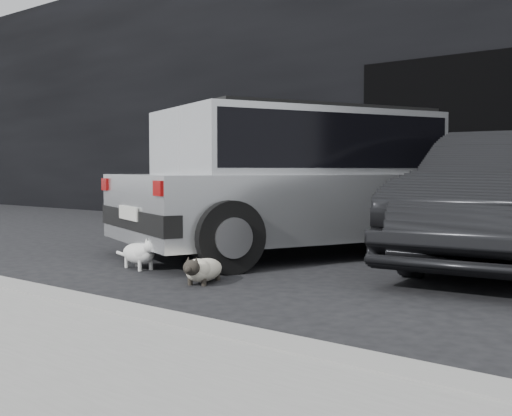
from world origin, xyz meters
The scene contains 6 objects.
ground centered at (0.00, 0.00, 0.00)m, with size 80.00×80.00×0.00m, color black.
garage_opening centered at (1.00, 3.99, 1.30)m, with size 4.00×0.10×2.60m, color black.
curb centered at (1.00, -2.60, 0.06)m, with size 18.00×0.25×0.12m, color gray.
silver_hatchback centered at (-0.06, 1.00, 0.89)m, with size 3.49×4.82×1.63m.
cat_siamese centered at (0.46, -1.24, 0.12)m, with size 0.40×0.69×0.25m.
cat_white centered at (-0.53, -1.07, 0.16)m, with size 0.68×0.32×0.32m.
Camera 1 is at (4.17, -5.05, 0.95)m, focal length 45.00 mm.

